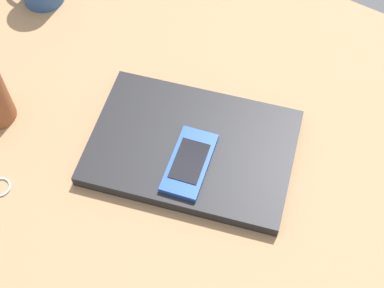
# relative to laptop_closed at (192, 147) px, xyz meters

# --- Properties ---
(desk_surface) EXTENTS (1.20, 0.80, 0.03)m
(desk_surface) POSITION_rel_laptop_closed_xyz_m (-0.04, -0.04, -0.03)
(desk_surface) COLOR #9E7751
(desk_surface) RESTS_ON ground
(laptop_closed) EXTENTS (0.36, 0.29, 0.02)m
(laptop_closed) POSITION_rel_laptop_closed_xyz_m (0.00, 0.00, 0.00)
(laptop_closed) COLOR black
(laptop_closed) RESTS_ON desk_surface
(cell_phone_on_laptop) EXTENTS (0.08, 0.13, 0.01)m
(cell_phone_on_laptop) POSITION_rel_laptop_closed_xyz_m (-0.02, 0.03, 0.02)
(cell_phone_on_laptop) COLOR #1E479E
(cell_phone_on_laptop) RESTS_ON laptop_closed
(key_ring) EXTENTS (0.03, 0.03, 0.00)m
(key_ring) POSITION_rel_laptop_closed_xyz_m (0.21, 0.21, -0.01)
(key_ring) COLOR silver
(key_ring) RESTS_ON desk_surface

